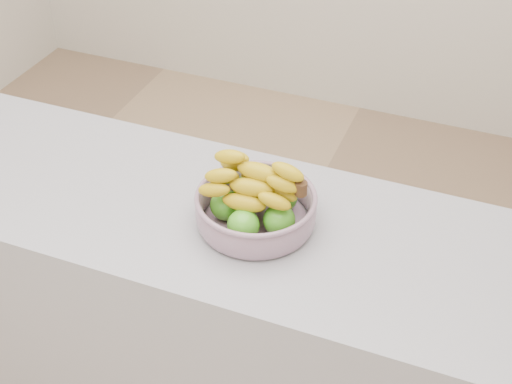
# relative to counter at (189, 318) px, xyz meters

# --- Properties ---
(ground) EXTENTS (4.00, 4.00, 0.00)m
(ground) POSITION_rel_counter_xyz_m (0.00, 0.13, -0.45)
(ground) COLOR tan
(ground) RESTS_ON ground
(counter) EXTENTS (2.00, 0.60, 0.90)m
(counter) POSITION_rel_counter_xyz_m (0.00, 0.00, 0.00)
(counter) COLOR #9E9EA6
(counter) RESTS_ON ground
(fruit_bowl) EXTENTS (0.31, 0.31, 0.19)m
(fruit_bowl) POSITION_rel_counter_xyz_m (0.22, 0.00, 0.51)
(fruit_bowl) COLOR #93A2B1
(fruit_bowl) RESTS_ON counter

